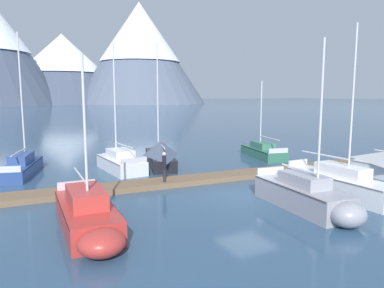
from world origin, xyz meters
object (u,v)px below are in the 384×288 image
sailboat_second_berth (88,215)px  sailboat_outer_slip (348,186)px  sailboat_far_berth (307,196)px  person_on_dock (164,165)px  sailboat_nearest_berth (24,165)px  sailboat_mid_dock_starboard (160,153)px  sailboat_end_of_dock (261,150)px  sailboat_mid_dock_port (118,161)px

sailboat_second_berth → sailboat_outer_slip: size_ratio=0.78×
sailboat_far_berth → sailboat_outer_slip: (3.19, 0.38, -0.01)m
person_on_dock → sailboat_far_berth: bearing=-59.7°
sailboat_nearest_berth → sailboat_far_berth: (10.82, -14.55, 0.13)m
person_on_dock → sailboat_mid_dock_starboard: bearing=69.4°
sailboat_far_berth → sailboat_end_of_dock: 14.26m
sailboat_far_berth → sailboat_outer_slip: bearing=6.7°
sailboat_end_of_dock → person_on_dock: (-11.24, -5.43, 0.76)m
sailboat_outer_slip → person_on_dock: sailboat_outer_slip is taller
sailboat_far_berth → person_on_dock: size_ratio=4.44×
sailboat_nearest_berth → person_on_dock: bearing=-48.4°
sailboat_second_berth → sailboat_mid_dock_port: (4.32, 10.61, -0.04)m
sailboat_nearest_berth → sailboat_second_berth: (1.56, -12.46, 0.08)m
sailboat_mid_dock_starboard → sailboat_end_of_dock: sailboat_mid_dock_starboard is taller
sailboat_mid_dock_starboard → sailboat_second_berth: bearing=-124.8°
sailboat_second_berth → sailboat_mid_dock_starboard: bearing=55.2°
sailboat_nearest_berth → person_on_dock: (6.81, -7.68, 0.72)m
sailboat_nearest_berth → sailboat_mid_dock_starboard: bearing=-9.9°
sailboat_mid_dock_starboard → sailboat_far_berth: size_ratio=1.19×
sailboat_mid_dock_port → sailboat_mid_dock_starboard: 3.25m
sailboat_far_berth → person_on_dock: bearing=120.3°
person_on_dock → sailboat_mid_dock_port: bearing=99.1°
sailboat_far_berth → sailboat_outer_slip: sailboat_outer_slip is taller
sailboat_second_berth → sailboat_outer_slip: 12.57m
sailboat_nearest_berth → sailboat_mid_dock_starboard: 9.25m
sailboat_end_of_dock → sailboat_outer_slip: bearing=-108.7°
sailboat_nearest_berth → sailboat_second_berth: size_ratio=1.38×
sailboat_second_berth → person_on_dock: (5.25, 4.77, 0.64)m
sailboat_mid_dock_port → sailboat_far_berth: size_ratio=1.15×
sailboat_mid_dock_starboard → sailboat_far_berth: bearing=-82.5°
sailboat_outer_slip → person_on_dock: (-7.20, 6.49, 0.59)m
sailboat_mid_dock_port → sailboat_end_of_dock: 12.18m
sailboat_far_berth → sailboat_second_berth: bearing=167.3°
sailboat_second_berth → sailboat_outer_slip: bearing=-7.8°
sailboat_mid_dock_port → sailboat_end_of_dock: (12.17, -0.40, -0.09)m
sailboat_outer_slip → sailboat_far_berth: bearing=-173.3°
sailboat_mid_dock_starboard → sailboat_nearest_berth: bearing=170.1°
sailboat_mid_dock_port → sailboat_outer_slip: size_ratio=1.01×
sailboat_far_berth → sailboat_end_of_dock: size_ratio=1.17×
sailboat_end_of_dock → sailboat_nearest_berth: bearing=172.9°
sailboat_mid_dock_starboard → sailboat_end_of_dock: (8.94, -0.66, -0.38)m
sailboat_mid_dock_port → sailboat_mid_dock_starboard: (3.23, 0.26, 0.29)m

